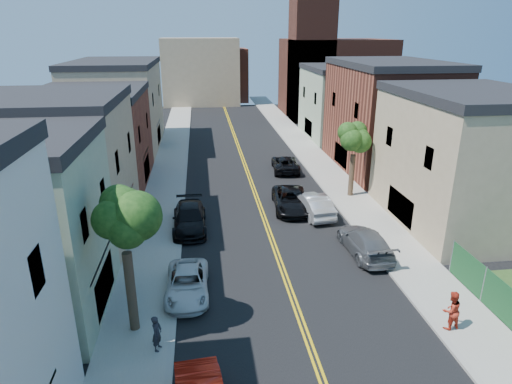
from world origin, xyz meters
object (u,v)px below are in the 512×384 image
object	(u,v)px
black_suv_lane	(291,200)
pedestrian_right	(451,310)
grey_car_left	(190,216)
black_car_left	(190,218)
grey_car_right	(365,242)
pedestrian_left	(157,333)
silver_car_right	(313,204)
white_pickup	(187,284)
black_car_right	(368,248)
dark_car_right_far	(285,164)

from	to	relation	value
black_suv_lane	pedestrian_right	xyz separation A→B (m)	(4.36, -15.65, 0.32)
grey_car_left	black_suv_lane	xyz separation A→B (m)	(7.84, 2.10, 0.09)
black_car_left	grey_car_right	size ratio (longest dim) A/B	1.03
black_car_left	pedestrian_left	world-z (taller)	pedestrian_left
black_car_left	grey_car_right	bearing A→B (deg)	-25.56
silver_car_right	pedestrian_right	size ratio (longest dim) A/B	2.65
white_pickup	silver_car_right	bearing A→B (deg)	47.33
grey_car_left	black_suv_lane	size ratio (longest dim) A/B	0.72
pedestrian_left	black_car_left	bearing A→B (deg)	12.16
pedestrian_right	grey_car_right	bearing A→B (deg)	-91.27
grey_car_left	black_car_right	distance (m)	12.66
silver_car_right	black_suv_lane	world-z (taller)	silver_car_right
white_pickup	black_car_right	world-z (taller)	white_pickup
black_car_right	pedestrian_right	size ratio (longest dim) A/B	2.03
black_car_left	silver_car_right	xyz separation A→B (m)	(9.30, 1.40, 0.02)
pedestrian_left	pedestrian_right	xyz separation A→B (m)	(13.40, -0.21, 0.14)
black_car_right	pedestrian_left	distance (m)	14.11
silver_car_right	pedestrian_left	distance (m)	17.65
dark_car_right_far	pedestrian_right	size ratio (longest dim) A/B	2.77
black_suv_lane	black_car_left	bearing A→B (deg)	-157.19
grey_car_left	black_car_left	distance (m)	0.57
black_car_left	grey_car_right	xyz separation A→B (m)	(11.00, -5.13, -0.02)
grey_car_right	black_car_right	bearing A→B (deg)	88.22
dark_car_right_far	black_suv_lane	world-z (taller)	black_suv_lane
silver_car_right	grey_car_right	bearing A→B (deg)	97.98
pedestrian_right	silver_car_right	bearing A→B (deg)	-88.55
black_car_left	pedestrian_right	world-z (taller)	pedestrian_right
grey_car_left	black_car_right	size ratio (longest dim) A/B	1.06
white_pickup	grey_car_left	world-z (taller)	grey_car_left
grey_car_right	pedestrian_right	world-z (taller)	pedestrian_right
dark_car_right_far	pedestrian_right	distance (m)	25.93
grey_car_left	grey_car_right	world-z (taller)	grey_car_right
silver_car_right	black_car_left	bearing A→B (deg)	1.91
grey_car_right	pedestrian_right	distance (m)	7.97
pedestrian_left	dark_car_right_far	bearing A→B (deg)	-4.82
black_suv_lane	pedestrian_right	bearing A→B (deg)	-70.31
pedestrian_right	black_car_right	bearing A→B (deg)	-90.59
black_car_right	pedestrian_right	world-z (taller)	pedestrian_right
white_pickup	black_car_right	bearing A→B (deg)	14.60
grey_car_right	dark_car_right_far	bearing A→B (deg)	-86.35
grey_car_left	dark_car_right_far	bearing A→B (deg)	53.85
black_suv_lane	pedestrian_left	world-z (taller)	pedestrian_left
black_car_left	pedestrian_right	distance (m)	17.83
grey_car_left	pedestrian_left	size ratio (longest dim) A/B	2.49
silver_car_right	black_suv_lane	bearing A→B (deg)	-47.36
black_car_left	black_suv_lane	size ratio (longest dim) A/B	0.99
dark_car_right_far	black_car_right	bearing A→B (deg)	99.85
black_car_left	silver_car_right	distance (m)	9.40
white_pickup	pedestrian_left	size ratio (longest dim) A/B	2.90
grey_car_right	black_car_right	size ratio (longest dim) A/B	1.40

